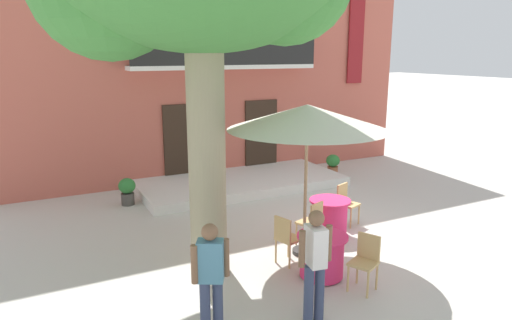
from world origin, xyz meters
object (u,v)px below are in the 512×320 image
object	(u,v)px
cafe_table_middle	(329,216)
cafe_chair_middle_0	(346,201)
cafe_chair_near_tree_1	(365,258)
cafe_chair_near_tree_0	(286,237)
ground_planter_right	(333,163)
cafe_chair_middle_1	(312,221)
cafe_umbrella	(307,118)
pedestrian_mid_plaza	(315,261)
cafe_table_near_tree	(322,256)
pedestrian_by_tree	(211,275)
ground_planter_left	(127,190)

from	to	relation	value
cafe_table_middle	cafe_chair_middle_0	world-z (taller)	cafe_chair_middle_0
cafe_chair_near_tree_1	cafe_chair_middle_0	bearing A→B (deg)	58.34
cafe_chair_middle_0	cafe_chair_near_tree_1	bearing A→B (deg)	-121.66
cafe_chair_near_tree_0	ground_planter_right	size ratio (longest dim) A/B	1.48
cafe_table_middle	ground_planter_right	distance (m)	5.05
cafe_chair_middle_1	cafe_umbrella	size ratio (longest dim) A/B	0.31
ground_planter_right	pedestrian_mid_plaza	distance (m)	8.40
cafe_umbrella	pedestrian_mid_plaza	world-z (taller)	cafe_umbrella
cafe_table_near_tree	cafe_table_middle	world-z (taller)	same
cafe_chair_middle_0	pedestrian_mid_plaza	size ratio (longest dim) A/B	0.54
ground_planter_right	pedestrian_by_tree	bearing A→B (deg)	-136.34
pedestrian_by_tree	cafe_table_near_tree	bearing A→B (deg)	17.92
cafe_table_near_tree	cafe_umbrella	xyz separation A→B (m)	(0.25, 0.93, 2.22)
pedestrian_mid_plaza	pedestrian_by_tree	world-z (taller)	pedestrian_mid_plaza
cafe_chair_middle_0	cafe_chair_middle_1	xyz separation A→B (m)	(-1.35, -0.67, 0.00)
cafe_table_near_tree	pedestrian_mid_plaza	size ratio (longest dim) A/B	0.52
cafe_table_near_tree	cafe_table_middle	xyz separation A→B (m)	(1.24, 1.50, 0.00)
cafe_chair_middle_0	ground_planter_left	bearing A→B (deg)	139.04
cafe_chair_middle_0	ground_planter_left	xyz separation A→B (m)	(-4.07, 3.54, -0.14)
ground_planter_right	cafe_chair_middle_1	bearing A→B (deg)	-130.34
cafe_chair_near_tree_1	cafe_umbrella	bearing A→B (deg)	95.08
cafe_chair_middle_1	ground_planter_left	world-z (taller)	cafe_chair_middle_1
ground_planter_left	pedestrian_by_tree	bearing A→B (deg)	-91.31
cafe_table_near_tree	ground_planter_right	xyz separation A→B (m)	(4.28, 5.53, -0.05)
cafe_table_near_tree	pedestrian_by_tree	bearing A→B (deg)	-162.08
pedestrian_by_tree	cafe_chair_middle_1	bearing A→B (deg)	33.62
ground_planter_right	pedestrian_by_tree	world-z (taller)	pedestrian_by_tree
cafe_chair_near_tree_0	pedestrian_mid_plaza	bearing A→B (deg)	-108.57
cafe_chair_near_tree_1	cafe_table_middle	world-z (taller)	cafe_chair_near_tree_1
cafe_table_near_tree	cafe_chair_middle_0	world-z (taller)	cafe_chair_middle_0
cafe_chair_near_tree_1	pedestrian_mid_plaza	bearing A→B (deg)	-161.65
cafe_chair_near_tree_0	ground_planter_right	xyz separation A→B (m)	(4.57, 4.84, -0.19)
pedestrian_mid_plaza	cafe_table_middle	bearing A→B (deg)	50.45
cafe_chair_middle_0	cafe_table_near_tree	bearing A→B (deg)	-136.26
cafe_table_middle	cafe_chair_middle_1	world-z (taller)	cafe_chair_middle_1
cafe_chair_near_tree_0	cafe_chair_middle_1	world-z (taller)	same
cafe_chair_middle_1	cafe_umbrella	distance (m)	2.12
cafe_chair_near_tree_0	cafe_chair_near_tree_1	xyz separation A→B (m)	(0.68, -1.34, 0.00)
cafe_chair_near_tree_1	cafe_chair_near_tree_0	bearing A→B (deg)	116.70
cafe_chair_middle_0	pedestrian_by_tree	world-z (taller)	pedestrian_by_tree
cafe_chair_middle_0	pedestrian_by_tree	xyz separation A→B (m)	(-4.21, -2.58, 0.39)
cafe_umbrella	pedestrian_mid_plaza	size ratio (longest dim) A/B	1.73
cafe_table_near_tree	cafe_chair_near_tree_1	size ratio (longest dim) A/B	0.95
cafe_table_middle	cafe_chair_middle_1	size ratio (longest dim) A/B	0.95
cafe_table_middle	pedestrian_by_tree	size ratio (longest dim) A/B	0.53
pedestrian_mid_plaza	cafe_chair_near_tree_0	bearing A→B (deg)	71.43
cafe_chair_near_tree_0	cafe_chair_near_tree_1	size ratio (longest dim) A/B	1.00
pedestrian_by_tree	cafe_chair_near_tree_1	bearing A→B (deg)	2.04
cafe_chair_middle_0	ground_planter_right	size ratio (longest dim) A/B	1.48
ground_planter_left	ground_planter_right	xyz separation A→B (m)	(6.44, 0.16, -0.05)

